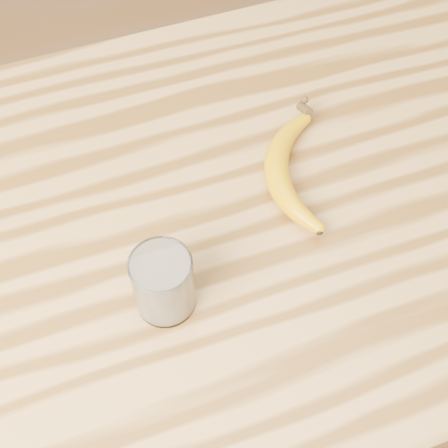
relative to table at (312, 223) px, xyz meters
name	(u,v)px	position (x,y,z in m)	size (l,w,h in m)	color
table	(312,223)	(0.00, 0.00, 0.00)	(1.20, 0.80, 0.90)	#B98848
smoothie_glass	(163,283)	(-0.28, -0.12, 0.18)	(0.08, 0.08, 0.10)	white
banana	(276,171)	(-0.07, 0.02, 0.15)	(0.11, 0.30, 0.04)	#DC9B00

